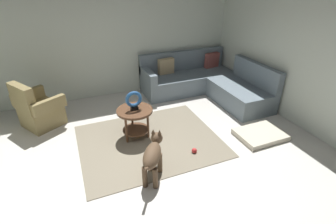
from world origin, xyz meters
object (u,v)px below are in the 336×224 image
(dog_toy_ball, at_px, (194,151))
(armchair, at_px, (38,110))
(side_table, at_px, (135,116))
(sectional_couch, at_px, (206,83))
(dog, at_px, (153,155))
(dog_bed_mat, at_px, (260,134))
(torus_sculpture, at_px, (134,100))

(dog_toy_ball, bearing_deg, armchair, 140.85)
(dog_toy_ball, bearing_deg, side_table, 132.36)
(sectional_couch, height_order, dog_toy_ball, sectional_couch)
(side_table, height_order, dog, dog)
(side_table, bearing_deg, dog, -92.95)
(side_table, height_order, dog_bed_mat, side_table)
(torus_sculpture, bearing_deg, armchair, 145.76)
(armchair, height_order, dog_toy_ball, armchair)
(dog, height_order, dog_toy_ball, dog)
(dog_bed_mat, bearing_deg, dog_toy_ball, 178.38)
(torus_sculpture, height_order, dog_toy_ball, torus_sculpture)
(sectional_couch, xyz_separation_m, dog_bed_mat, (-0.01, -1.94, -0.24))
(sectional_couch, distance_m, armchair, 3.54)
(sectional_couch, bearing_deg, dog_bed_mat, -90.16)
(sectional_couch, xyz_separation_m, side_table, (-2.01, -1.11, 0.13))
(dog, bearing_deg, side_table, 119.08)
(armchair, bearing_deg, sectional_couch, 59.34)
(armchair, relative_size, dog_toy_ball, 11.92)
(torus_sculpture, distance_m, dog, 1.10)
(dog_bed_mat, relative_size, dog, 1.07)
(side_table, bearing_deg, torus_sculpture, -98.88)
(torus_sculpture, bearing_deg, dog_toy_ball, -47.64)
(sectional_couch, bearing_deg, torus_sculpture, -150.98)
(dog_bed_mat, xyz_separation_m, dog_toy_ball, (-1.28, 0.04, -0.00))
(sectional_couch, relative_size, torus_sculpture, 6.90)
(armchair, xyz_separation_m, dog_bed_mat, (3.53, -1.87, -0.28))
(side_table, height_order, torus_sculpture, torus_sculpture)
(dog_bed_mat, relative_size, dog_toy_ball, 9.57)
(dog_toy_ball, bearing_deg, torus_sculpture, 132.36)
(dog, distance_m, dog_toy_ball, 0.88)
(torus_sculpture, bearing_deg, dog, -92.95)
(armchair, relative_size, torus_sculpture, 3.06)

